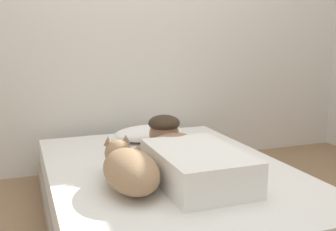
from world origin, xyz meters
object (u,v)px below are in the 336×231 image
pillow (149,133)px  dog (129,168)px  cell_phone (188,169)px  bed (170,194)px  person_lying (187,156)px  coffee_cup (163,144)px

pillow → dog: (-0.39, -0.86, 0.05)m
dog → cell_phone: dog is taller
pillow → dog: 0.95m
bed → person_lying: person_lying is taller
dog → cell_phone: size_ratio=4.11×
dog → pillow: bearing=65.8°
person_lying → cell_phone: 0.13m
pillow → coffee_cup: pillow is taller
pillow → coffee_cup: bearing=-88.7°
cell_phone → dog: bearing=-158.5°
coffee_cup → bed: bearing=-103.7°
pillow → coffee_cup: (0.01, -0.27, -0.02)m
cell_phone → coffee_cup: bearing=89.8°
coffee_cup → cell_phone: bearing=-90.2°
bed → cell_phone: (0.09, -0.07, 0.17)m
bed → person_lying: 0.31m
pillow → coffee_cup: 0.27m
dog → person_lying: bearing=12.9°
bed → person_lying: bearing=-73.4°
person_lying → coffee_cup: bearing=85.0°
person_lying → dog: 0.36m
person_lying → dog: (-0.35, -0.08, -0.00)m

